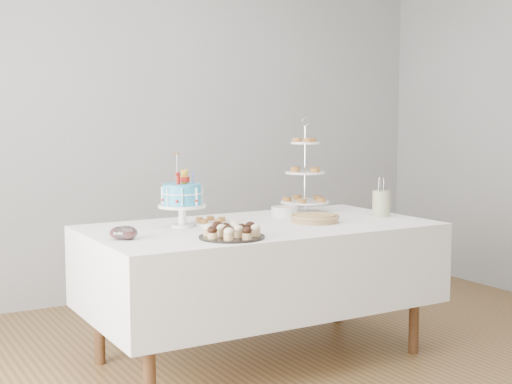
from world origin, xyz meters
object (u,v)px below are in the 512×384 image
cupcake_tray (232,231)px  pastry_plate (211,221)px  birthday_cake (182,207)px  jam_bowl_a (126,233)px  jam_bowl_b (121,233)px  tiered_stand (305,173)px  utensil_pitcher (381,202)px  pie (315,218)px  plate_stack (284,212)px  table (260,264)px

cupcake_tray → pastry_plate: cupcake_tray is taller
birthday_cake → jam_bowl_a: 0.47m
cupcake_tray → jam_bowl_b: (-0.49, 0.24, -0.01)m
birthday_cake → tiered_stand: (0.93, 0.18, 0.14)m
cupcake_tray → utensil_pitcher: (1.16, 0.24, 0.05)m
pie → jam_bowl_a: jam_bowl_a is taller
pie → tiered_stand: bearing=63.4°
jam_bowl_b → cupcake_tray: bearing=-26.6°
pie → plate_stack: bearing=97.0°
tiered_stand → cupcake_tray: bearing=-144.0°
jam_bowl_b → table: bearing=4.7°
table → tiered_stand: size_ratio=3.22×
cupcake_tray → table: bearing=41.8°
pie → plate_stack: (-0.03, 0.27, 0.01)m
utensil_pitcher → jam_bowl_a: bearing=-158.9°
tiered_stand → utensil_pitcher: tiered_stand is taller
jam_bowl_a → pie: bearing=0.5°
pie → jam_bowl_a: size_ratio=2.46×
cupcake_tray → birthday_cake: bearing=97.9°
table → jam_bowl_b: size_ratio=17.44×
pastry_plate → jam_bowl_a: 0.64m
tiered_stand → pastry_plate: (-0.74, -0.15, -0.23)m
utensil_pitcher → pastry_plate: bearing=-172.4°
pastry_plate → utensil_pitcher: utensil_pitcher is taller
jam_bowl_b → pie: bearing=-0.4°
cupcake_tray → utensil_pitcher: size_ratio=1.40×
jam_bowl_b → utensil_pitcher: bearing=-0.3°
pie → plate_stack: size_ratio=1.79×
utensil_pitcher → plate_stack: bearing=173.2°
cupcake_tray → pastry_plate: (0.12, 0.48, -0.02)m
jam_bowl_b → utensil_pitcher: utensil_pitcher is taller
jam_bowl_b → utensil_pitcher: (1.65, -0.01, 0.05)m
birthday_cake → jam_bowl_b: bearing=-174.7°
table → utensil_pitcher: size_ratio=8.11×
table → birthday_cake: (-0.41, 0.14, 0.34)m
plate_stack → jam_bowl_b: jam_bowl_b is taller
birthday_cake → jam_bowl_b: 0.48m
jam_bowl_b → plate_stack: bearing=13.2°
jam_bowl_a → utensil_pitcher: bearing=0.3°
jam_bowl_a → jam_bowl_b: bearing=138.0°
cupcake_tray → jam_bowl_a: size_ratio=2.86×
table → plate_stack: plate_stack is taller
pie → cupcake_tray: bearing=-160.5°
jam_bowl_a → utensil_pitcher: (1.63, 0.01, 0.05)m
cupcake_tray → pastry_plate: bearing=75.5°
birthday_cake → utensil_pitcher: bearing=-30.7°
jam_bowl_b → birthday_cake: bearing=25.9°
jam_bowl_a → utensil_pitcher: 1.63m
birthday_cake → pie: (0.73, -0.22, -0.08)m
cupcake_tray → jam_bowl_a: cupcake_tray is taller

